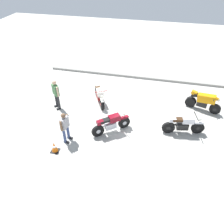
{
  "coord_description": "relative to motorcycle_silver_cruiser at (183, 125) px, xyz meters",
  "views": [
    {
      "loc": [
        0.9,
        -9.38,
        7.46
      ],
      "look_at": [
        -1.11,
        -0.77,
        0.75
      ],
      "focal_mm": 34.89,
      "sensor_mm": 36.0,
      "label": 1
    }
  ],
  "objects": [
    {
      "name": "person_in_gray_shirt",
      "position": [
        -5.41,
        -1.81,
        0.39
      ],
      "size": [
        0.36,
        0.64,
        1.61
      ],
      "rotation": [
        0.0,
        0.0,
        6.13
      ],
      "color": "#384772",
      "rests_on": "ground"
    },
    {
      "name": "traffic_cone",
      "position": [
        -5.68,
        -2.61,
        -0.26
      ],
      "size": [
        0.36,
        0.36,
        0.53
      ],
      "color": "black",
      "rests_on": "ground"
    },
    {
      "name": "person_in_green_shirt",
      "position": [
        -6.94,
        0.6,
        0.51
      ],
      "size": [
        0.57,
        0.55,
        1.77
      ],
      "rotation": [
        0.0,
        0.0,
        3.98
      ],
      "color": "#262628",
      "rests_on": "ground"
    },
    {
      "name": "curb_edge",
      "position": [
        -2.48,
        5.28,
        -0.45
      ],
      "size": [
        14.0,
        0.3,
        0.15
      ],
      "primitive_type": "cube",
      "color": "gray",
      "rests_on": "ground"
    },
    {
      "name": "motorcycle_orange_sportbike",
      "position": [
        1.16,
        2.26,
        0.07
      ],
      "size": [
        1.91,
        0.91,
        1.14
      ],
      "rotation": [
        0.0,
        0.0,
        5.96
      ],
      "color": "black",
      "rests_on": "ground"
    },
    {
      "name": "motorcycle_silver_cruiser",
      "position": [
        0.0,
        0.0,
        0.0
      ],
      "size": [
        2.07,
        0.72,
        1.09
      ],
      "rotation": [
        0.0,
        0.0,
        0.21
      ],
      "color": "black",
      "rests_on": "ground"
    },
    {
      "name": "motorcycle_cream_vintage",
      "position": [
        -4.75,
        1.66,
        -0.03
      ],
      "size": [
        1.07,
        1.8,
        1.07
      ],
      "rotation": [
        0.0,
        0.0,
        5.2
      ],
      "color": "black",
      "rests_on": "ground"
    },
    {
      "name": "ground_plane",
      "position": [
        -2.48,
        0.68,
        -0.52
      ],
      "size": [
        40.0,
        40.0,
        0.0
      ],
      "primitive_type": "plane",
      "color": "#ADAAA3"
    },
    {
      "name": "motorcycle_maroon_cruiser",
      "position": [
        -3.48,
        -0.73,
        0.0
      ],
      "size": [
        1.7,
        1.41,
        1.09
      ],
      "rotation": [
        0.0,
        0.0,
        0.68
      ],
      "color": "black",
      "rests_on": "ground"
    }
  ]
}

